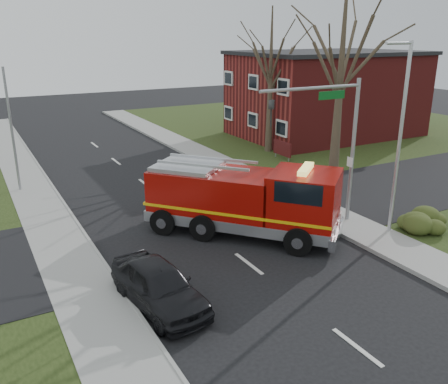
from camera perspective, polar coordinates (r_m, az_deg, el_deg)
ground at (r=19.00m, az=2.99°, el=-8.63°), size 120.00×120.00×0.00m
sidewalk_right at (r=22.58m, az=16.55°, el=-4.64°), size 2.40×80.00×0.15m
sidewalk_left at (r=16.93m, az=-15.64°, el=-12.73°), size 2.40×80.00×0.15m
brick_building at (r=43.04m, az=12.24°, el=11.47°), size 15.40×10.40×7.25m
health_center_sign at (r=34.05m, az=7.03°, el=5.20°), size 0.12×2.00×1.40m
hedge_corner at (r=23.80m, az=23.15°, el=-2.88°), size 2.80×2.00×0.90m
bare_tree_near at (r=27.50m, az=13.99°, el=15.42°), size 6.00×6.00×12.00m
bare_tree_far at (r=35.55m, az=5.65°, el=14.96°), size 5.25×5.25×10.50m
traffic_signal_mast at (r=21.62m, az=13.00°, el=7.53°), size 5.29×0.18×6.80m
streetlight_pole at (r=21.64m, az=20.35°, el=6.43°), size 1.48×0.16×8.40m
utility_pole_far at (r=28.86m, az=-24.15°, el=6.63°), size 0.14×0.14×7.00m
fire_engine at (r=21.21m, az=2.53°, el=-1.12°), size 7.67×8.23×3.39m
parked_car_maroon at (r=16.10m, az=-7.84°, el=-11.04°), size 2.38×4.69×1.53m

